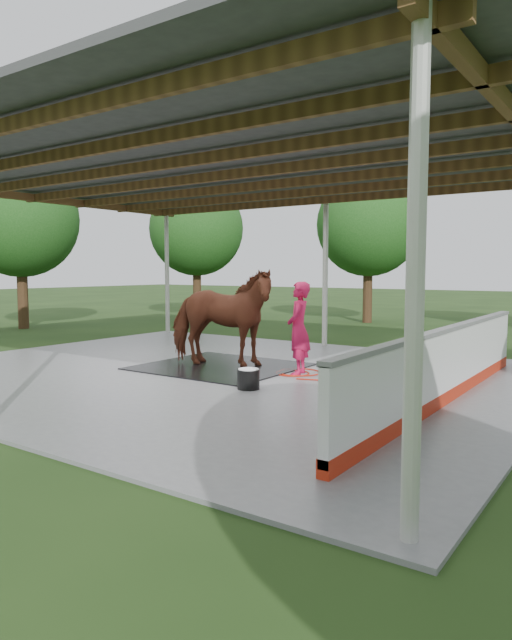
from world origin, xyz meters
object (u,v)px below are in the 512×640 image
Objects in this scene: horse at (220,318)px; dasher_board at (448,366)px; handler at (299,328)px; wash_bucket at (248,379)px.

dasher_board is at bearing -112.55° from horse.
horse is 1.79m from handler.
horse is at bearing 140.24° from wash_bucket.
horse is at bearing 174.32° from dasher_board.
wash_bucket is at bearing -20.19° from handler.
handler reaches higher than wash_bucket.
dasher_board is 3.36× the size of horse.
horse reaches higher than handler.
handler reaches higher than dasher_board.
horse reaches higher than wash_bucket.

